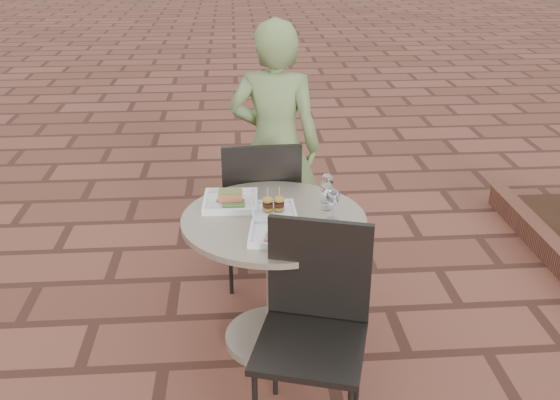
{
  "coord_description": "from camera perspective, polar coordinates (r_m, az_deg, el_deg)",
  "views": [
    {
      "loc": [
        -0.43,
        -2.53,
        2.06
      ],
      "look_at": [
        -0.23,
        0.18,
        0.82
      ],
      "focal_mm": 40.0,
      "sensor_mm": 36.0,
      "label": 1
    }
  ],
  "objects": [
    {
      "name": "wine_glass_far",
      "position": [
        3.07,
        4.31,
        0.94
      ],
      "size": [
        0.06,
        0.06,
        0.15
      ],
      "color": "white",
      "rests_on": "cafe_table"
    },
    {
      "name": "cutlery_set",
      "position": [
        2.89,
        5.75,
        -2.91
      ],
      "size": [
        0.14,
        0.24,
        0.0
      ],
      "primitive_type": null,
      "rotation": [
        0.0,
        0.0,
        0.18
      ],
      "color": "silver",
      "rests_on": "cafe_table"
    },
    {
      "name": "cafe_table",
      "position": [
        3.14,
        -0.55,
        -5.61
      ],
      "size": [
        0.9,
        0.9,
        0.73
      ],
      "color": "gray",
      "rests_on": "ground"
    },
    {
      "name": "wine_glass_mid",
      "position": [
        3.15,
        4.31,
        1.68
      ],
      "size": [
        0.07,
        0.07,
        0.16
      ],
      "color": "white",
      "rests_on": "cafe_table"
    },
    {
      "name": "wine_glass_right",
      "position": [
        2.96,
        4.88,
        0.18
      ],
      "size": [
        0.07,
        0.07,
        0.16
      ],
      "color": "white",
      "rests_on": "cafe_table"
    },
    {
      "name": "ground",
      "position": [
        3.29,
        4.4,
        -14.29
      ],
      "size": [
        60.0,
        60.0,
        0.0
      ],
      "primitive_type": "plane",
      "color": "brown",
      "rests_on": "ground"
    },
    {
      "name": "plate_salmon",
      "position": [
        3.16,
        -4.54,
        -0.04
      ],
      "size": [
        0.28,
        0.28,
        0.08
      ],
      "rotation": [
        0.0,
        0.0,
        -0.04
      ],
      "color": "white",
      "rests_on": "cafe_table"
    },
    {
      "name": "diner",
      "position": [
        3.83,
        -0.46,
        4.9
      ],
      "size": [
        0.63,
        0.48,
        1.55
      ],
      "primitive_type": "imported",
      "rotation": [
        0.0,
        0.0,
        2.93
      ],
      "color": "#5F7440",
      "rests_on": "ground"
    },
    {
      "name": "plate_sliders",
      "position": [
        3.05,
        -0.6,
        -0.76
      ],
      "size": [
        0.22,
        0.22,
        0.14
      ],
      "rotation": [
        0.0,
        0.0,
        0.02
      ],
      "color": "white",
      "rests_on": "cafe_table"
    },
    {
      "name": "chair_near",
      "position": [
        2.65,
        3.18,
        -10.25
      ],
      "size": [
        0.55,
        0.55,
        0.93
      ],
      "rotation": [
        0.0,
        0.0,
        -0.28
      ],
      "color": "black",
      "rests_on": "ground"
    },
    {
      "name": "steel_ramekin",
      "position": [
        3.07,
        -5.79,
        -0.82
      ],
      "size": [
        0.07,
        0.07,
        0.04
      ],
      "primitive_type": "cylinder",
      "rotation": [
        0.0,
        0.0,
        0.25
      ],
      "color": "silver",
      "rests_on": "cafe_table"
    },
    {
      "name": "plate_tuna",
      "position": [
        2.83,
        -0.38,
        -3.14
      ],
      "size": [
        0.27,
        0.27,
        0.03
      ],
      "rotation": [
        0.0,
        0.0,
        -0.12
      ],
      "color": "white",
      "rests_on": "cafe_table"
    },
    {
      "name": "chair_far",
      "position": [
        3.62,
        -1.76,
        -0.17
      ],
      "size": [
        0.45,
        0.45,
        0.93
      ],
      "rotation": [
        0.0,
        0.0,
        3.18
      ],
      "color": "black",
      "rests_on": "ground"
    }
  ]
}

